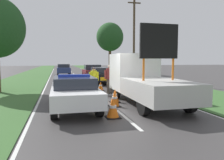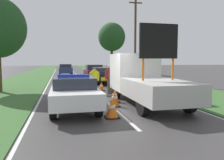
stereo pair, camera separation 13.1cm
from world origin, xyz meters
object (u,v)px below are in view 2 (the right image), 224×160
object	(u,v)px
police_officer	(94,78)
traffic_cone_near_police	(127,85)
utility_pole	(135,38)
queued_car_wagon_maroon	(94,71)
police_car	(74,91)
traffic_cone_lane_edge	(115,96)
queued_car_sedan_black	(103,75)
road_barrier	(93,80)
roadside_tree_near_left	(112,37)
traffic_cone_near_truck	(114,99)
pedestrian_civilian	(110,77)
work_truck	(142,78)
queued_car_hatch_blue	(65,69)
traffic_cone_centre_front	(101,86)
traffic_cone_behind_barrier	(112,108)

from	to	relation	value
police_officer	traffic_cone_near_police	xyz separation A→B (m)	(2.52, 1.54, -0.66)
police_officer	utility_pole	xyz separation A→B (m)	(4.64, 5.87, 3.13)
traffic_cone_near_police	queued_car_wagon_maroon	distance (m)	10.09
police_car	traffic_cone_lane_edge	distance (m)	2.36
queued_car_sedan_black	traffic_cone_lane_edge	bearing A→B (deg)	82.92
road_barrier	roadside_tree_near_left	distance (m)	20.52
police_car	queued_car_sedan_black	distance (m)	10.53
traffic_cone_near_truck	pedestrian_civilian	bearing A→B (deg)	79.98
work_truck	queued_car_hatch_blue	xyz separation A→B (m)	(-3.25, 21.55, -0.39)
traffic_cone_lane_edge	traffic_cone_centre_front	bearing A→B (deg)	88.56
pedestrian_civilian	traffic_cone_lane_edge	world-z (taller)	pedestrian_civilian
queued_car_sedan_black	utility_pole	bearing A→B (deg)	174.04
traffic_cone_behind_barrier	queued_car_sedan_black	distance (m)	11.92
traffic_cone_near_police	roadside_tree_near_left	xyz separation A→B (m)	(3.21, 18.25, 5.28)
police_officer	traffic_cone_centre_front	bearing A→B (deg)	-123.32
traffic_cone_near_police	traffic_cone_lane_edge	xyz separation A→B (m)	(-1.93, -4.34, 0.01)
traffic_cone_behind_barrier	roadside_tree_near_left	world-z (taller)	roadside_tree_near_left
police_car	roadside_tree_near_left	size ratio (longest dim) A/B	0.62
traffic_cone_near_police	police_officer	bearing A→B (deg)	-148.54
traffic_cone_near_police	traffic_cone_centre_front	size ratio (longest dim) A/B	1.05
traffic_cone_near_police	traffic_cone_centre_front	world-z (taller)	traffic_cone_near_police
work_truck	roadside_tree_near_left	xyz separation A→B (m)	(3.80, 22.79, 4.41)
roadside_tree_near_left	police_officer	bearing A→B (deg)	-106.14
police_officer	traffic_cone_centre_front	distance (m)	1.75
traffic_cone_centre_front	traffic_cone_behind_barrier	distance (m)	7.11
utility_pole	queued_car_sedan_black	bearing A→B (deg)	174.04
pedestrian_civilian	traffic_cone_behind_barrier	world-z (taller)	pedestrian_civilian
road_barrier	traffic_cone_near_police	bearing A→B (deg)	23.15
work_truck	traffic_cone_near_truck	bearing A→B (deg)	24.63
traffic_cone_near_truck	utility_pole	size ratio (longest dim) A/B	0.09
traffic_cone_near_police	roadside_tree_near_left	world-z (taller)	roadside_tree_near_left
traffic_cone_near_police	queued_car_hatch_blue	distance (m)	17.45
roadside_tree_near_left	traffic_cone_centre_front	bearing A→B (deg)	-105.35
work_truck	utility_pole	distance (m)	9.72
work_truck	police_officer	xyz separation A→B (m)	(-1.93, 3.00, -0.21)
pedestrian_civilian	traffic_cone_behind_barrier	xyz separation A→B (m)	(-1.24, -5.75, -0.69)
road_barrier	traffic_cone_centre_front	bearing A→B (deg)	52.97
roadside_tree_near_left	work_truck	bearing A→B (deg)	-99.46
work_truck	queued_car_sedan_black	xyz separation A→B (m)	(-0.23, 9.17, -0.44)
pedestrian_civilian	queued_car_wagon_maroon	bearing A→B (deg)	80.35
pedestrian_civilian	traffic_cone_centre_front	world-z (taller)	pedestrian_civilian
queued_car_wagon_maroon	utility_pole	size ratio (longest dim) A/B	0.49
traffic_cone_centre_front	queued_car_wagon_maroon	xyz separation A→B (m)	(1.00, 10.12, 0.52)
traffic_cone_near_police	utility_pole	distance (m)	6.13
traffic_cone_behind_barrier	queued_car_hatch_blue	world-z (taller)	queued_car_hatch_blue
traffic_cone_near_police	utility_pole	bearing A→B (deg)	63.85
police_officer	roadside_tree_near_left	size ratio (longest dim) A/B	0.21
traffic_cone_behind_barrier	police_car	bearing A→B (deg)	125.92
utility_pole	work_truck	bearing A→B (deg)	-107.03
queued_car_wagon_maroon	utility_pole	distance (m)	7.22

